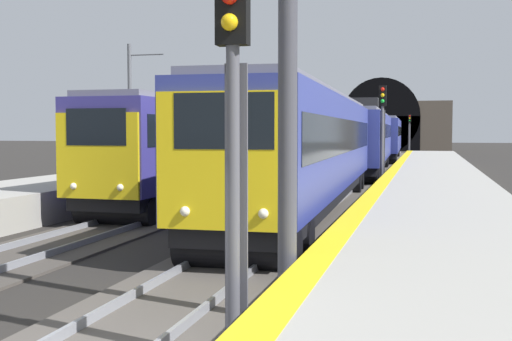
% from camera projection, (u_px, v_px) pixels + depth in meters
% --- Properties ---
extents(platform_right_edge_strip, '(112.00, 0.50, 0.01)m').
position_uv_depth(platform_right_edge_strip, '(274.00, 308.00, 6.79)').
color(platform_right_edge_strip, yellow).
rests_on(platform_right_edge_strip, platform_right).
extents(train_main_approaching, '(64.30, 3.36, 5.05)m').
position_uv_depth(train_main_approaching, '(364.00, 139.00, 43.14)').
color(train_main_approaching, navy).
rests_on(train_main_approaching, ground_plane).
extents(train_adjacent_platform, '(40.99, 3.25, 4.96)m').
position_uv_depth(train_adjacent_platform, '(271.00, 140.00, 38.27)').
color(train_adjacent_platform, navy).
rests_on(train_adjacent_platform, ground_plane).
extents(railway_signal_near, '(0.39, 0.38, 4.61)m').
position_uv_depth(railway_signal_near, '(233.00, 142.00, 7.75)').
color(railway_signal_near, '#4C4C54').
rests_on(railway_signal_near, ground_plane).
extents(railway_signal_mid, '(0.39, 0.38, 5.17)m').
position_uv_depth(railway_signal_mid, '(382.00, 126.00, 33.47)').
color(railway_signal_mid, '#4C4C54').
rests_on(railway_signal_mid, ground_plane).
extents(railway_signal_far, '(0.39, 0.38, 5.00)m').
position_uv_depth(railway_signal_far, '(409.00, 130.00, 85.03)').
color(railway_signal_far, '#4C4C54').
rests_on(railway_signal_far, ground_plane).
extents(tunnel_portal, '(3.07, 19.62, 10.99)m').
position_uv_depth(tunnel_portal, '(381.00, 126.00, 94.73)').
color(tunnel_portal, '#51473D').
rests_on(tunnel_portal, ground_plane).
extents(catenary_mast_near, '(0.22, 2.09, 7.55)m').
position_uv_depth(catenary_mast_near, '(131.00, 112.00, 35.50)').
color(catenary_mast_near, '#595B60').
rests_on(catenary_mast_near, ground_plane).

